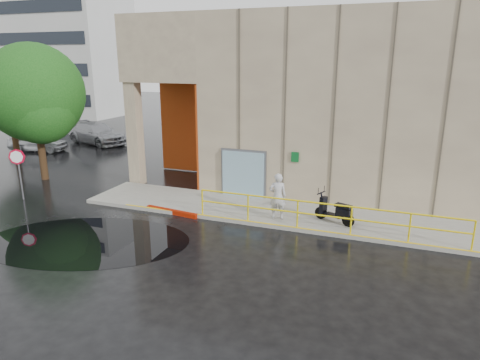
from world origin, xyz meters
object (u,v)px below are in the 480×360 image
(person, at_px, (278,196))
(stop_sign, at_px, (18,163))
(car_b, at_px, (37,138))
(car_c, at_px, (97,133))
(tree_far, at_px, (10,97))
(car_a, at_px, (38,142))
(tree_near, at_px, (36,97))
(scooter, at_px, (335,204))
(red_curb, at_px, (172,212))

(person, height_order, stop_sign, stop_sign)
(stop_sign, bearing_deg, car_b, 125.40)
(car_c, distance_m, tree_far, 6.78)
(car_a, height_order, car_b, car_b)
(car_c, bearing_deg, stop_sign, -138.04)
(tree_near, bearing_deg, tree_far, 148.98)
(scooter, xyz_separation_m, tree_near, (-14.98, 1.27, 3.35))
(red_curb, xyz_separation_m, car_a, (-14.44, 7.63, 0.56))
(stop_sign, xyz_separation_m, car_a, (-7.30, 8.31, -1.04))
(person, bearing_deg, car_c, -48.43)
(red_curb, relative_size, car_c, 0.46)
(person, xyz_separation_m, red_curb, (-4.25, -0.62, -0.96))
(scooter, height_order, car_a, scooter)
(person, height_order, tree_far, tree_far)
(car_a, xyz_separation_m, car_b, (-1.01, 0.91, 0.01))
(car_b, xyz_separation_m, tree_near, (6.85, -6.33, 3.56))
(stop_sign, relative_size, car_a, 0.60)
(tree_near, bearing_deg, car_a, 137.14)
(person, distance_m, car_a, 19.96)
(red_curb, bearing_deg, scooter, 8.33)
(person, relative_size, tree_near, 0.26)
(stop_sign, distance_m, tree_far, 9.31)
(car_b, bearing_deg, car_a, -110.00)
(red_curb, height_order, car_a, car_a)
(car_a, relative_size, car_c, 0.73)
(scooter, distance_m, car_c, 21.49)
(car_b, relative_size, tree_near, 0.59)
(red_curb, distance_m, tree_far, 15.35)
(car_b, xyz_separation_m, tree_far, (1.56, -3.15, 3.13))
(red_curb, xyz_separation_m, tree_near, (-8.60, 2.21, 4.14))
(scooter, bearing_deg, car_a, -174.93)
(scooter, relative_size, car_b, 0.41)
(car_b, height_order, tree_near, tree_near)
(car_c, bearing_deg, scooter, -100.80)
(person, xyz_separation_m, scooter, (2.13, 0.32, -0.17))
(person, bearing_deg, car_b, -37.82)
(person, bearing_deg, scooter, 172.59)
(car_c, distance_m, tree_near, 10.45)
(scooter, bearing_deg, tree_far, -169.50)
(car_c, relative_size, tree_near, 0.76)
(red_curb, bearing_deg, tree_near, 165.59)
(car_a, xyz_separation_m, tree_near, (5.84, -5.42, 3.58))
(car_c, height_order, tree_near, tree_near)
(car_c, bearing_deg, car_a, 169.52)
(tree_far, bearing_deg, tree_near, -31.02)
(scooter, bearing_deg, tree_near, -161.97)
(car_a, xyz_separation_m, tree_far, (0.55, -2.24, 3.15))
(stop_sign, distance_m, tree_near, 4.11)
(person, bearing_deg, tree_far, -30.64)
(scooter, distance_m, red_curb, 6.49)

